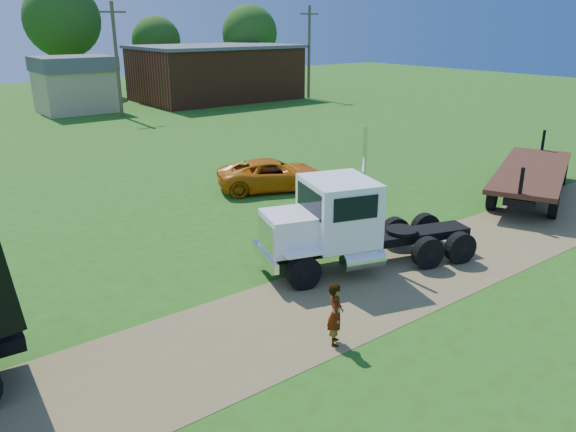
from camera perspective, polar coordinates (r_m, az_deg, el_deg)
ground at (r=17.18m, az=9.08°, el=-6.93°), size 140.00×140.00×0.00m
dirt_track at (r=17.18m, az=9.08°, el=-6.92°), size 120.00×4.20×0.01m
white_semi_tractor at (r=17.62m, az=5.39°, el=-0.83°), size 7.36×4.23×4.36m
orange_pickup at (r=26.31m, az=-1.56°, el=4.23°), size 5.65×4.16×1.43m
flatbed_trailer at (r=27.45m, az=23.50°, el=3.85°), size 9.28×6.15×2.30m
spectator_a at (r=13.78m, az=4.85°, el=-9.90°), size 0.67×0.70×1.61m
spectator_b at (r=20.96m, az=3.08°, el=0.74°), size 1.05×0.96×1.75m
brick_building at (r=58.60m, az=-7.36°, el=14.27°), size 15.40×10.40×5.30m
tan_shed at (r=53.00m, az=-20.82°, el=12.46°), size 6.20×5.40×4.70m
utility_poles at (r=48.76m, az=-17.02°, el=15.09°), size 42.20×0.28×9.00m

